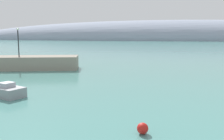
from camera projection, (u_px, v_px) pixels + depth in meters
name	position (u px, v px, depth m)	size (l,w,h in m)	color
distant_ridge	(175.00, 40.00, 214.49)	(387.07, 71.21, 33.83)	#8E99AD
motorboat_grey_foreground	(3.00, 90.00, 22.55)	(5.04, 3.52, 1.28)	gray
mooring_buoy_red	(143.00, 128.00, 13.92)	(0.64, 0.64, 0.64)	red
harbor_lamp_post	(18.00, 39.00, 37.53)	(0.36, 0.36, 4.34)	black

